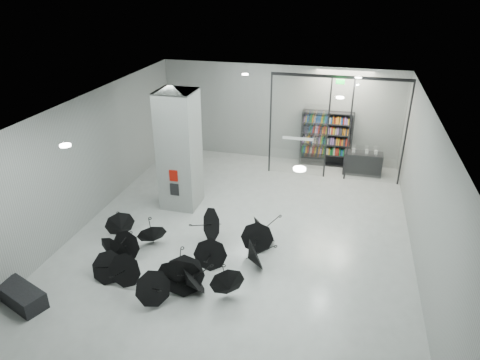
% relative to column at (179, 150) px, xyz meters
% --- Properties ---
extents(room, '(14.00, 14.02, 4.01)m').
position_rel_column_xyz_m(room, '(2.50, -2.00, 0.84)').
color(room, gray).
rests_on(room, ground).
extents(column, '(1.20, 1.20, 4.00)m').
position_rel_column_xyz_m(column, '(0.00, 0.00, 0.00)').
color(column, slate).
rests_on(column, ground).
extents(fire_cabinet, '(0.28, 0.04, 0.38)m').
position_rel_column_xyz_m(fire_cabinet, '(0.00, -0.62, -0.65)').
color(fire_cabinet, '#A50A07').
rests_on(fire_cabinet, column).
extents(info_panel, '(0.30, 0.03, 0.42)m').
position_rel_column_xyz_m(info_panel, '(0.00, -0.62, -1.15)').
color(info_panel, black).
rests_on(info_panel, column).
extents(exit_sign, '(0.30, 0.06, 0.15)m').
position_rel_column_xyz_m(exit_sign, '(4.90, 3.30, 1.82)').
color(exit_sign, '#0CE533').
rests_on(exit_sign, room).
extents(glass_partition, '(5.06, 0.08, 4.00)m').
position_rel_column_xyz_m(glass_partition, '(4.89, 3.50, 0.18)').
color(glass_partition, silver).
rests_on(glass_partition, ground).
extents(bench, '(1.47, 1.03, 0.44)m').
position_rel_column_xyz_m(bench, '(-1.93, -5.76, -1.78)').
color(bench, black).
rests_on(bench, ground).
extents(bookshelf, '(2.08, 0.46, 2.28)m').
position_rel_column_xyz_m(bookshelf, '(4.53, 4.75, -0.86)').
color(bookshelf, black).
rests_on(bookshelf, ground).
extents(shop_counter, '(1.49, 0.60, 0.90)m').
position_rel_column_xyz_m(shop_counter, '(6.06, 4.15, -1.55)').
color(shop_counter, black).
rests_on(shop_counter, ground).
extents(umbrella_cluster, '(5.37, 4.63, 1.27)m').
position_rel_column_xyz_m(umbrella_cluster, '(1.36, -3.48, -1.71)').
color(umbrella_cluster, black).
rests_on(umbrella_cluster, ground).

